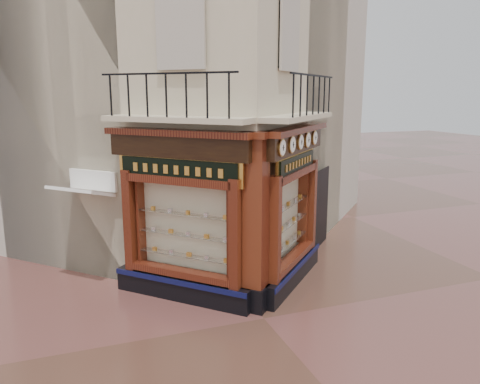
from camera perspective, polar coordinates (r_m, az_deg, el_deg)
name	(u,v)px	position (r m, az deg, el deg)	size (l,w,h in m)	color
ground	(264,318)	(10.44, 2.94, -15.14)	(80.00, 80.00, 0.00)	#513126
main_building	(189,52)	(15.19, -6.29, 16.62)	(8.00, 8.00, 12.00)	beige
neighbour_left	(101,71)	(17.22, -16.57, 13.99)	(8.00, 8.00, 11.00)	beige
neighbour_right	(237,73)	(18.25, -0.38, 14.33)	(8.00, 8.00, 11.00)	beige
shopfront_left	(181,218)	(10.72, -7.20, -3.14)	(2.86, 2.86, 3.98)	black
shopfront_right	(292,208)	(11.64, 6.41, -1.90)	(2.86, 2.86, 3.98)	black
corner_pilaster	(256,225)	(10.15, 1.95, -4.10)	(0.85, 0.85, 3.98)	black
balcony	(240,117)	(10.69, 0.04, 9.09)	(5.94, 2.97, 1.03)	beige
clock_a	(282,148)	(10.01, 5.12, 5.41)	(0.31, 0.31, 0.39)	#B3853B
clock_b	(292,145)	(10.63, 6.35, 5.77)	(0.32, 0.32, 0.40)	#B3853B
clock_c	(300,142)	(11.21, 7.37, 6.07)	(0.30, 0.30, 0.37)	#B3853B
clock_d	(307,140)	(11.76, 8.23, 6.32)	(0.32, 0.32, 0.40)	#B3853B
clock_e	(314,138)	(12.35, 9.07, 6.56)	(0.30, 0.30, 0.38)	#B3853B
awning	(87,283)	(12.75, -18.13, -10.54)	(1.46, 0.88, 0.08)	white
signboard_left	(178,170)	(10.42, -7.59, 2.73)	(2.30, 2.30, 0.62)	gold
signboard_right	(297,163)	(11.40, 6.91, 3.55)	(1.92, 1.92, 0.51)	gold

